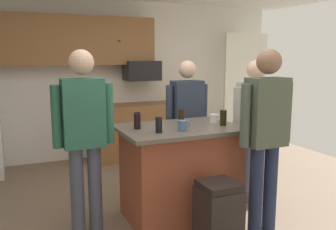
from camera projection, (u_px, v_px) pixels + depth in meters
The scene contains 19 objects.
floor at pixel (171, 223), 3.64m from camera, with size 7.04×7.04×0.00m, color #7F6B56.
back_wall at pixel (102, 80), 5.96m from camera, with size 6.40×0.10×2.60m, color white.
french_door_window_panel at pixel (245, 88), 6.66m from camera, with size 0.90×0.06×2.00m, color white.
cabinet_run_upper at pixel (78, 41), 5.51m from camera, with size 2.40×0.38×0.75m.
cabinet_run_lower at pixel (143, 130), 6.05m from camera, with size 1.80×0.63×0.90m.
microwave_over_range at pixel (142, 71), 5.90m from camera, with size 0.56×0.40×0.32m, color black.
kitchen_island at pixel (180, 172), 3.74m from camera, with size 1.24×0.87×0.97m.
person_guest_left at pixel (266, 128), 3.34m from camera, with size 0.57×0.23×1.76m.
person_guest_right at pixel (84, 129), 3.32m from camera, with size 0.57×0.23×1.75m.
person_host_foreground at pixel (187, 117), 4.47m from camera, with size 0.57×0.22×1.64m.
person_elder_center at pixel (254, 121), 4.09m from camera, with size 0.57×0.22×1.65m.
glass_dark_ale at pixel (159, 125), 3.37m from camera, with size 0.07×0.07×0.15m.
glass_short_whisky at pixel (137, 119), 3.71m from camera, with size 0.07×0.07×0.14m.
mug_ceramic_white at pixel (214, 118), 3.90m from camera, with size 0.13×0.09×0.09m.
mug_blue_stoneware at pixel (182, 126), 3.46m from camera, with size 0.13×0.09×0.10m.
glass_stout_tall at pixel (181, 116), 3.82m from camera, with size 0.07×0.07×0.16m.
tumbler_amber at pixel (137, 121), 3.54m from camera, with size 0.07×0.07×0.15m.
glass_pilsner at pixel (223, 118), 3.72m from camera, with size 0.07×0.07×0.16m.
trash_bin at pixel (218, 215), 3.15m from camera, with size 0.34×0.34×0.61m.
Camera 1 is at (-1.40, -3.11, 1.70)m, focal length 38.12 mm.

